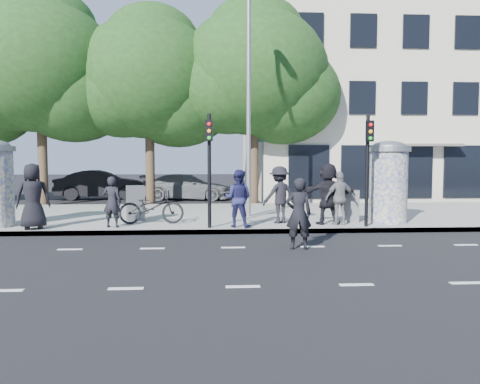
{
  "coord_description": "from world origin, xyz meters",
  "views": [
    {
      "loc": [
        -0.53,
        -10.13,
        2.2
      ],
      "look_at": [
        0.3,
        3.5,
        1.25
      ],
      "focal_mm": 35.0,
      "sensor_mm": 36.0,
      "label": 1
    }
  ],
  "objects": [
    {
      "name": "ped_e",
      "position": [
        3.48,
        4.21,
        0.99
      ],
      "size": [
        1.08,
        0.76,
        1.68
      ],
      "primitive_type": "imported",
      "rotation": [
        0.0,
        0.0,
        3.36
      ],
      "color": "slate",
      "rests_on": "sidewalk"
    },
    {
      "name": "traffic_pole_far",
      "position": [
        4.2,
        3.79,
        2.23
      ],
      "size": [
        0.22,
        0.31,
        3.4
      ],
      "color": "black",
      "rests_on": "sidewalk"
    },
    {
      "name": "car_right",
      "position": [
        -1.89,
        15.45,
        0.7
      ],
      "size": [
        2.54,
        5.02,
        1.4
      ],
      "primitive_type": "imported",
      "rotation": [
        0.0,
        0.0,
        1.45
      ],
      "color": "slate",
      "rests_on": "ground"
    },
    {
      "name": "bicycle",
      "position": [
        -2.45,
        4.82,
        0.69
      ],
      "size": [
        0.84,
        2.08,
        1.07
      ],
      "primitive_type": "imported",
      "rotation": [
        0.0,
        0.0,
        1.64
      ],
      "color": "black",
      "rests_on": "sidewalk"
    },
    {
      "name": "cabinet_left",
      "position": [
        -3.07,
        5.56,
        0.74
      ],
      "size": [
        0.66,
        0.55,
        1.18
      ],
      "primitive_type": "cube",
      "rotation": [
        0.0,
        0.0,
        0.28
      ],
      "color": "slate",
      "rests_on": "sidewalk"
    },
    {
      "name": "ped_f",
      "position": [
        3.14,
        4.39,
        1.12
      ],
      "size": [
        1.82,
        0.7,
        1.94
      ],
      "primitive_type": "imported",
      "rotation": [
        0.0,
        0.0,
        3.17
      ],
      "color": "black",
      "rests_on": "sidewalk"
    },
    {
      "name": "street_lamp",
      "position": [
        0.8,
        6.63,
        4.79
      ],
      "size": [
        0.25,
        0.93,
        8.0
      ],
      "color": "slate",
      "rests_on": "sidewalk"
    },
    {
      "name": "traffic_pole_near",
      "position": [
        -0.6,
        3.79,
        2.23
      ],
      "size": [
        0.22,
        0.31,
        3.4
      ],
      "color": "black",
      "rests_on": "sidewalk"
    },
    {
      "name": "tree_near_left",
      "position": [
        -3.5,
        12.7,
        6.06
      ],
      "size": [
        6.8,
        6.8,
        8.97
      ],
      "color": "#38281C",
      "rests_on": "ground"
    },
    {
      "name": "ground",
      "position": [
        0.0,
        0.0,
        0.0
      ],
      "size": [
        120.0,
        120.0,
        0.0
      ],
      "primitive_type": "plane",
      "color": "black",
      "rests_on": "ground"
    },
    {
      "name": "cabinet_right",
      "position": [
        4.07,
        4.92,
        0.67
      ],
      "size": [
        0.59,
        0.5,
        1.04
      ],
      "primitive_type": "cube",
      "rotation": [
        0.0,
        0.0,
        -0.32
      ],
      "color": "slate",
      "rests_on": "sidewalk"
    },
    {
      "name": "lane_dash_near",
      "position": [
        0.0,
        -2.2,
        0.0
      ],
      "size": [
        32.0,
        0.12,
        0.01
      ],
      "primitive_type": "cube",
      "color": "silver",
      "rests_on": "ground"
    },
    {
      "name": "ped_a",
      "position": [
        -5.77,
        3.85,
        1.12
      ],
      "size": [
        1.1,
        0.9,
        1.94
      ],
      "primitive_type": "imported",
      "rotation": [
        0.0,
        0.0,
        3.48
      ],
      "color": "black",
      "rests_on": "sidewalk"
    },
    {
      "name": "ad_column_right",
      "position": [
        5.2,
        4.7,
        1.54
      ],
      "size": [
        1.36,
        1.36,
        2.65
      ],
      "color": "beige",
      "rests_on": "sidewalk"
    },
    {
      "name": "ped_c",
      "position": [
        0.27,
        3.95,
        1.02
      ],
      "size": [
        1.03,
        0.92,
        1.74
      ],
      "primitive_type": "imported",
      "rotation": [
        0.0,
        0.0,
        2.77
      ],
      "color": "#1D1E4A",
      "rests_on": "sidewalk"
    },
    {
      "name": "ped_d",
      "position": [
        1.65,
        4.75,
        1.07
      ],
      "size": [
        1.36,
        1.11,
        1.83
      ],
      "primitive_type": "imported",
      "rotation": [
        0.0,
        0.0,
        3.57
      ],
      "color": "black",
      "rests_on": "sidewalk"
    },
    {
      "name": "lane_dash_far",
      "position": [
        0.0,
        1.4,
        0.0
      ],
      "size": [
        32.0,
        0.12,
        0.01
      ],
      "primitive_type": "cube",
      "color": "silver",
      "rests_on": "ground"
    },
    {
      "name": "man_road",
      "position": [
        1.59,
        1.13,
        0.88
      ],
      "size": [
        0.65,
        0.44,
        1.76
      ],
      "primitive_type": "imported",
      "rotation": [
        0.0,
        0.0,
        3.11
      ],
      "color": "black",
      "rests_on": "ground"
    },
    {
      "name": "tree_mid_left",
      "position": [
        -8.5,
        12.5,
        6.5
      ],
      "size": [
        7.2,
        7.2,
        9.57
      ],
      "color": "#38281C",
      "rests_on": "ground"
    },
    {
      "name": "tree_center",
      "position": [
        1.5,
        12.3,
        6.31
      ],
      "size": [
        7.0,
        7.0,
        9.3
      ],
      "color": "#38281C",
      "rests_on": "ground"
    },
    {
      "name": "car_mid",
      "position": [
        -6.63,
        16.04,
        0.8
      ],
      "size": [
        2.25,
        5.01,
        1.6
      ],
      "primitive_type": "imported",
      "rotation": [
        0.0,
        0.0,
        1.69
      ],
      "color": "black",
      "rests_on": "ground"
    },
    {
      "name": "curb",
      "position": [
        0.0,
        3.55,
        0.07
      ],
      "size": [
        40.0,
        0.1,
        0.16
      ],
      "primitive_type": "cube",
      "color": "slate",
      "rests_on": "ground"
    },
    {
      "name": "ped_b",
      "position": [
        -3.54,
        4.1,
        0.92
      ],
      "size": [
        0.61,
        0.45,
        1.55
      ],
      "primitive_type": "imported",
      "rotation": [
        0.0,
        0.0,
        2.98
      ],
      "color": "black",
      "rests_on": "sidewalk"
    },
    {
      "name": "building",
      "position": [
        12.0,
        19.99,
        5.99
      ],
      "size": [
        20.3,
        15.85,
        12.0
      ],
      "color": "beige",
      "rests_on": "ground"
    },
    {
      "name": "sidewalk",
      "position": [
        0.0,
        7.5,
        0.07
      ],
      "size": [
        40.0,
        8.0,
        0.15
      ],
      "primitive_type": "cube",
      "color": "gray",
      "rests_on": "ground"
    }
  ]
}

